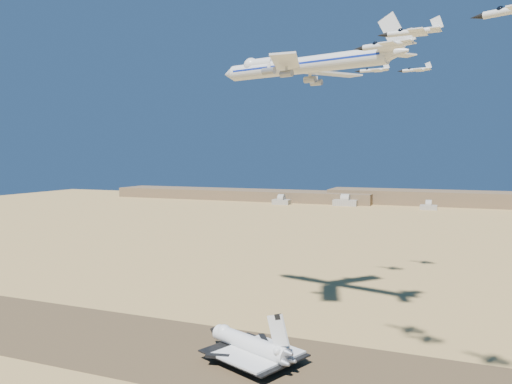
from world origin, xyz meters
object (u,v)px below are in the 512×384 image
at_px(carrier_747, 298,66).
at_px(crew_c, 275,370).
at_px(crew_b, 262,374).
at_px(chase_jet_a, 386,45).
at_px(crew_a, 257,365).
at_px(shuttle, 249,346).
at_px(chase_jet_b, 412,32).
at_px(chase_jet_e, 373,70).
at_px(chase_jet_f, 416,70).

bearing_deg(carrier_747, crew_c, -67.61).
xyz_separation_m(crew_b, crew_c, (2.38, 3.69, -0.01)).
distance_m(crew_b, chase_jet_a, 95.98).
bearing_deg(crew_a, crew_c, -111.26).
relative_size(shuttle, carrier_747, 0.49).
bearing_deg(chase_jet_b, crew_c, 163.52).
height_order(crew_a, crew_b, crew_a).
height_order(carrier_747, crew_a, carrier_747).
relative_size(chase_jet_a, chase_jet_e, 1.03).
bearing_deg(chase_jet_a, shuttle, 177.81).
bearing_deg(chase_jet_b, crew_b, 169.43).
xyz_separation_m(shuttle, chase_jet_b, (48.15, -20.45, 86.64)).
xyz_separation_m(crew_c, chase_jet_b, (37.84, -14.93, 90.57)).
height_order(chase_jet_a, chase_jet_f, chase_jet_f).
bearing_deg(chase_jet_b, shuttle, 162.03).
bearing_deg(chase_jet_a, chase_jet_b, -36.04).
height_order(shuttle, chase_jet_b, chase_jet_b).
xyz_separation_m(chase_jet_e, chase_jet_f, (15.75, 21.59, 2.55)).
bearing_deg(crew_c, crew_b, 87.18).
relative_size(shuttle, crew_b, 22.46).
bearing_deg(chase_jet_a, carrier_747, 141.66).
bearing_deg(chase_jet_b, carrier_747, 132.66).
height_order(shuttle, chase_jet_f, chase_jet_f).
distance_m(crew_c, chase_jet_f, 151.76).
bearing_deg(chase_jet_e, crew_c, -93.81).
relative_size(chase_jet_a, chase_jet_b, 1.08).
bearing_deg(crew_a, carrier_747, -6.18).
height_order(crew_a, chase_jet_f, chase_jet_f).
relative_size(crew_b, chase_jet_e, 0.11).
bearing_deg(crew_c, crew_a, 15.65).
height_order(chase_jet_a, chase_jet_e, chase_jet_e).
xyz_separation_m(carrier_747, crew_c, (6.61, -42.76, -95.40)).
distance_m(crew_c, chase_jet_b, 99.29).
height_order(crew_a, chase_jet_b, chase_jet_b).
xyz_separation_m(shuttle, chase_jet_f, (39.60, 102.95, 98.08)).
xyz_separation_m(carrier_747, chase_jet_b, (44.45, -57.69, -4.82)).
xyz_separation_m(crew_c, chase_jet_f, (29.30, 108.47, 102.01)).
bearing_deg(crew_c, carrier_747, -51.28).
distance_m(chase_jet_e, chase_jet_f, 26.84).
relative_size(shuttle, chase_jet_e, 2.42).
relative_size(crew_a, chase_jet_a, 0.12).
bearing_deg(shuttle, crew_c, -5.73).
height_order(crew_c, chase_jet_e, chase_jet_e).
distance_m(shuttle, carrier_747, 98.82).
distance_m(carrier_747, crew_b, 106.18).
bearing_deg(carrier_747, crew_b, -71.19).
xyz_separation_m(crew_b, chase_jet_e, (15.92, 90.58, 99.45)).
distance_m(carrier_747, crew_a, 103.84).
relative_size(crew_a, chase_jet_b, 0.12).
height_order(crew_b, chase_jet_f, chase_jet_f).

